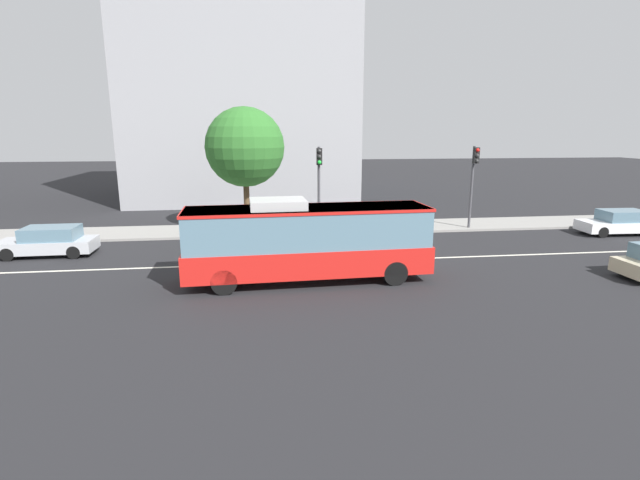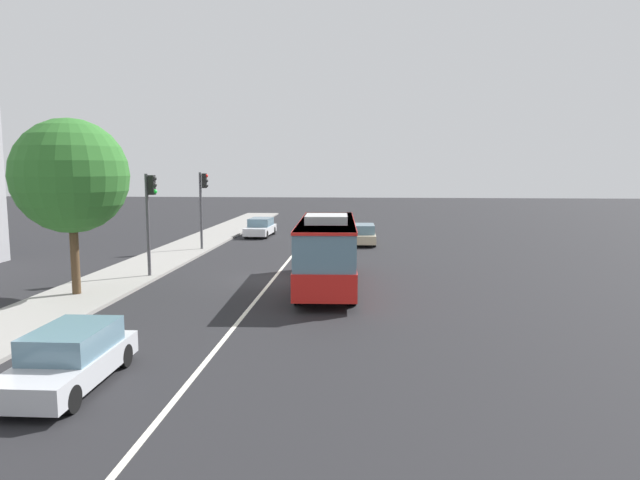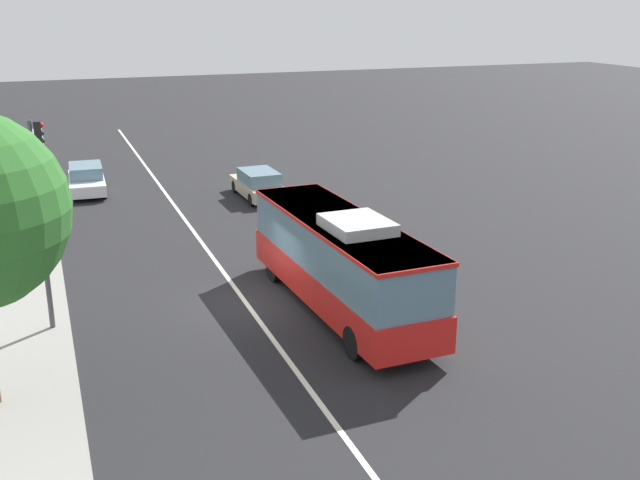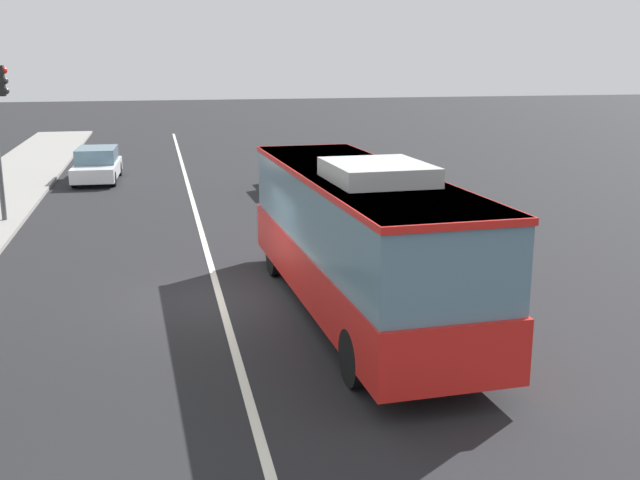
{
  "view_description": "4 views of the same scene",
  "coord_description": "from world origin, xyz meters",
  "views": [
    {
      "loc": [
        -3.56,
        -21.41,
        6.13
      ],
      "look_at": [
        -1.1,
        -2.07,
        1.57
      ],
      "focal_mm": 26.37,
      "sensor_mm": 36.0,
      "label": 1
    },
    {
      "loc": [
        -27.48,
        -4.42,
        5.46
      ],
      "look_at": [
        0.11,
        -2.33,
        1.98
      ],
      "focal_mm": 32.02,
      "sensor_mm": 36.0,
      "label": 2
    },
    {
      "loc": [
        -23.12,
        6.0,
        9.86
      ],
      "look_at": [
        -0.18,
        -2.63,
        2.0
      ],
      "focal_mm": 42.31,
      "sensor_mm": 36.0,
      "label": 3
    },
    {
      "loc": [
        -16.46,
        1.26,
        5.44
      ],
      "look_at": [
        -0.83,
        -2.17,
        1.48
      ],
      "focal_mm": 42.02,
      "sensor_mm": 36.0,
      "label": 4
    }
  ],
  "objects": [
    {
      "name": "lane_centre_line",
      "position": [
        0.0,
        0.0,
        0.01
      ],
      "size": [
        76.0,
        0.16,
        0.01
      ],
      "primitive_type": "cube",
      "color": "silver",
      "rests_on": "ground_plane"
    },
    {
      "name": "sedan_white",
      "position": [
        17.86,
        3.85,
        0.72
      ],
      "size": [
        4.57,
        1.98,
        1.46
      ],
      "rotation": [
        0.0,
        0.0,
        3.1
      ],
      "color": "white",
      "rests_on": "ground_plane"
    },
    {
      "name": "transit_bus",
      "position": [
        -1.71,
        -2.79,
        1.81
      ],
      "size": [
        10.09,
        2.91,
        3.46
      ],
      "rotation": [
        0.0,
        0.0,
        0.04
      ],
      "color": "red",
      "rests_on": "ground_plane"
    },
    {
      "name": "sidewalk_kerb",
      "position": [
        0.0,
        7.54,
        0.07
      ],
      "size": [
        80.0,
        3.7,
        0.14
      ],
      "primitive_type": "cube",
      "color": "gray",
      "rests_on": "ground_plane"
    },
    {
      "name": "traffic_light_mid_block",
      "position": [
        -0.12,
        6.07,
        3.56
      ],
      "size": [
        0.33,
        0.62,
        5.2
      ],
      "rotation": [
        0.0,
        0.0,
        -1.61
      ],
      "color": "#47474C",
      "rests_on": "ground_plane"
    },
    {
      "name": "street_tree_kerbside_left",
      "position": [
        -4.42,
        7.78,
        5.13
      ],
      "size": [
        4.78,
        4.78,
        7.54
      ],
      "color": "#4C3823",
      "rests_on": "ground_plane"
    },
    {
      "name": "office_block_background",
      "position": [
        -4.96,
        25.27,
        11.9
      ],
      "size": [
        19.47,
        17.86,
        23.8
      ],
      "rotation": [
        0.0,
        0.0,
        0.01
      ],
      "color": "#939399",
      "rests_on": "ground_plane"
    },
    {
      "name": "traffic_light_near_corner",
      "position": [
        9.46,
        6.14,
        3.56
      ],
      "size": [
        0.33,
        0.62,
        5.2
      ],
      "rotation": [
        0.0,
        0.0,
        -1.53
      ],
      "color": "#47474C",
      "rests_on": "ground_plane"
    },
    {
      "name": "ground_plane",
      "position": [
        0.0,
        0.0,
        0.0
      ],
      "size": [
        160.0,
        160.0,
        0.0
      ],
      "primitive_type": "plane",
      "color": "black"
    },
    {
      "name": "sedan_silver",
      "position": [
        -14.13,
        2.91,
        0.72
      ],
      "size": [
        4.53,
        1.87,
        1.46
      ],
      "rotation": [
        0.0,
        0.0,
        3.16
      ],
      "color": "#B7BABF",
      "rests_on": "ground_plane"
    }
  ]
}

